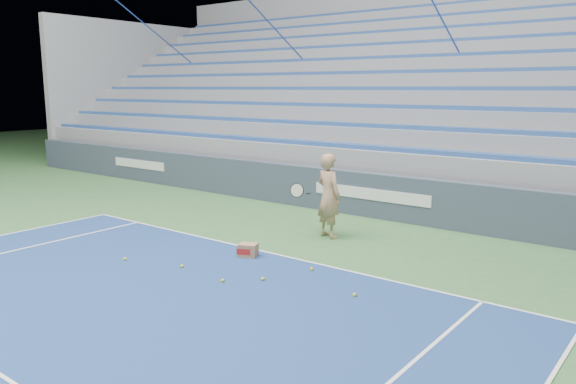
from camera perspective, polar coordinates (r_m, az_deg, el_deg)
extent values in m
cube|color=white|center=(10.96, -1.75, -6.21)|extent=(10.97, 0.05, 0.00)
cube|color=#364153|center=(14.06, 8.64, -0.32)|extent=(30.00, 0.30, 1.10)
cube|color=white|center=(19.87, -14.91, 2.76)|extent=(2.60, 0.02, 0.28)
cube|color=white|center=(13.92, 8.32, -0.21)|extent=(3.20, 0.02, 0.28)
cube|color=gray|center=(18.13, 15.67, 1.84)|extent=(30.00, 8.50, 1.10)
cube|color=gray|center=(18.03, 15.80, 4.35)|extent=(30.00, 8.50, 0.50)
cube|color=#284B91|center=(14.49, 10.06, 4.38)|extent=(29.60, 0.42, 0.11)
cube|color=gray|center=(18.38, 16.38, 6.00)|extent=(30.00, 7.65, 0.50)
cube|color=#284B91|center=(15.20, 11.63, 6.50)|extent=(29.60, 0.42, 0.11)
cube|color=gray|center=(18.75, 16.94, 7.59)|extent=(30.00, 6.80, 0.50)
cube|color=#284B91|center=(15.95, 13.06, 8.42)|extent=(29.60, 0.42, 0.11)
cube|color=gray|center=(19.13, 17.48, 9.11)|extent=(30.00, 5.95, 0.50)
cube|color=#284B91|center=(16.71, 14.38, 10.17)|extent=(29.60, 0.42, 0.11)
cube|color=gray|center=(19.52, 18.01, 10.57)|extent=(30.00, 5.10, 0.50)
cube|color=#284B91|center=(17.50, 15.59, 11.75)|extent=(29.60, 0.42, 0.11)
cube|color=gray|center=(19.93, 18.52, 11.97)|extent=(30.00, 4.25, 0.50)
cube|color=#284B91|center=(18.31, 16.70, 13.20)|extent=(29.60, 0.42, 0.11)
cube|color=gray|center=(20.36, 19.01, 13.31)|extent=(30.00, 3.40, 0.50)
cube|color=#284B91|center=(19.14, 17.74, 14.51)|extent=(29.60, 0.42, 0.11)
cube|color=gray|center=(20.79, 19.49, 14.60)|extent=(30.00, 2.55, 0.50)
cube|color=#284B91|center=(19.97, 18.70, 15.71)|extent=(29.60, 0.42, 0.11)
cube|color=gray|center=(21.24, 19.95, 15.83)|extent=(30.00, 1.70, 0.50)
cube|color=#284B91|center=(20.83, 19.59, 16.81)|extent=(29.60, 0.42, 0.11)
cube|color=gray|center=(21.70, 20.40, 17.01)|extent=(30.00, 0.85, 0.50)
cube|color=#284B91|center=(21.69, 20.42, 17.82)|extent=(29.60, 0.42, 0.11)
cube|color=gray|center=(27.45, -15.21, 9.94)|extent=(0.30, 8.80, 6.10)
cube|color=gray|center=(22.23, 20.61, 11.13)|extent=(31.00, 0.40, 7.30)
cylinder|color=#2D4BA0|center=(25.06, -10.89, 13.64)|extent=(0.05, 8.53, 5.04)
cylinder|color=#2D4BA0|center=(20.97, 0.41, 14.46)|extent=(0.05, 8.53, 5.04)
cylinder|color=#2D4BA0|center=(17.99, 16.33, 14.69)|extent=(0.05, 8.53, 5.04)
imported|color=tan|center=(11.98, 4.15, -0.38)|extent=(0.76, 0.60, 1.81)
cylinder|color=black|center=(11.96, 2.10, -0.17)|extent=(0.12, 0.27, 0.08)
cylinder|color=beige|center=(11.78, 0.91, 0.17)|extent=(0.29, 0.16, 0.28)
torus|color=black|center=(11.78, 0.91, 0.17)|extent=(0.31, 0.18, 0.30)
cube|color=#996A4A|center=(10.75, -4.06, -5.93)|extent=(0.42, 0.37, 0.26)
cube|color=#B21E19|center=(10.66, -4.54, -6.09)|extent=(0.26, 0.12, 0.12)
sphere|color=#BFCF2A|center=(10.94, -16.24, -6.56)|extent=(0.07, 0.07, 0.07)
sphere|color=#BFCF2A|center=(9.47, -2.56, -8.82)|extent=(0.07, 0.07, 0.07)
sphere|color=#BFCF2A|center=(10.28, -10.72, -7.42)|extent=(0.07, 0.07, 0.07)
sphere|color=#BFCF2A|center=(8.83, 6.78, -10.36)|extent=(0.07, 0.07, 0.07)
sphere|color=#BFCF2A|center=(9.45, -6.66, -8.94)|extent=(0.07, 0.07, 0.07)
sphere|color=#BFCF2A|center=(9.96, 2.43, -7.84)|extent=(0.07, 0.07, 0.07)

